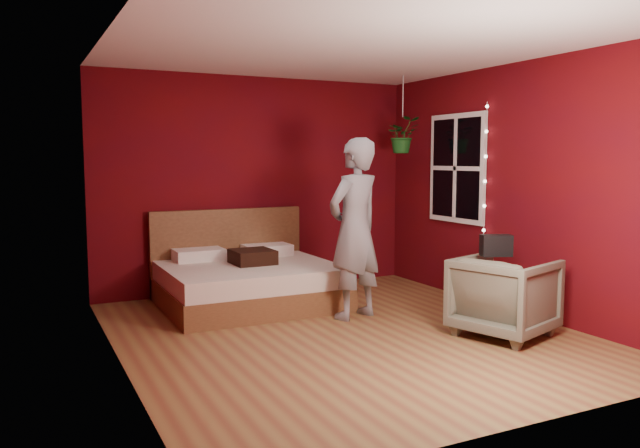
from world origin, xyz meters
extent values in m
plane|color=olive|center=(0.00, 0.00, 0.00)|extent=(4.50, 4.50, 0.00)
cube|color=#5E090A|center=(0.00, 2.26, 1.30)|extent=(4.00, 0.02, 2.60)
cube|color=#5E090A|center=(0.00, -2.26, 1.30)|extent=(4.00, 0.02, 2.60)
cube|color=#5E090A|center=(-2.01, 0.00, 1.30)|extent=(0.02, 4.50, 2.60)
cube|color=#5E090A|center=(2.01, 0.00, 1.30)|extent=(0.02, 4.50, 2.60)
cube|color=white|center=(0.00, 0.00, 2.61)|extent=(4.00, 4.50, 0.02)
cube|color=white|center=(1.97, 0.90, 1.50)|extent=(0.04, 0.97, 1.27)
cube|color=black|center=(1.96, 0.90, 1.50)|extent=(0.02, 0.85, 1.15)
cube|color=white|center=(1.95, 0.90, 1.50)|extent=(0.03, 0.05, 1.15)
cube|color=white|center=(1.95, 0.90, 1.50)|extent=(0.03, 0.85, 0.05)
cylinder|color=silver|center=(1.94, 0.38, 1.50)|extent=(0.01, 0.01, 1.45)
sphere|color=#FFF2CC|center=(1.94, 0.38, 0.83)|extent=(0.04, 0.04, 0.04)
sphere|color=#FFF2CC|center=(1.94, 0.38, 1.09)|extent=(0.04, 0.04, 0.04)
sphere|color=#FFF2CC|center=(1.94, 0.38, 1.36)|extent=(0.04, 0.04, 0.04)
sphere|color=#FFF2CC|center=(1.94, 0.38, 1.63)|extent=(0.04, 0.04, 0.04)
sphere|color=#FFF2CC|center=(1.94, 0.38, 1.90)|extent=(0.04, 0.04, 0.04)
sphere|color=#FFF2CC|center=(1.94, 0.38, 2.17)|extent=(0.04, 0.04, 0.04)
cube|color=brown|center=(-0.43, 1.42, 0.13)|extent=(1.85, 1.57, 0.26)
cube|color=white|center=(-0.43, 1.42, 0.36)|extent=(1.81, 1.54, 0.20)
cube|color=brown|center=(-0.43, 2.16, 0.51)|extent=(1.85, 0.07, 1.01)
cube|color=white|center=(-0.84, 1.94, 0.53)|extent=(0.55, 0.35, 0.13)
cube|color=white|center=(-0.01, 1.94, 0.53)|extent=(0.55, 0.35, 0.13)
imported|color=gray|center=(0.36, 0.48, 0.91)|extent=(0.77, 0.62, 1.82)
imported|color=#676451|center=(1.27, -0.70, 0.36)|extent=(1.00, 0.99, 0.73)
cube|color=black|center=(1.22, -0.62, 0.83)|extent=(0.30, 0.23, 0.20)
cube|color=black|center=(-0.37, 1.45, 0.54)|extent=(0.44, 0.44, 0.15)
cylinder|color=silver|center=(1.53, 1.40, 2.35)|extent=(0.01, 0.01, 0.49)
imported|color=#19591B|center=(1.53, 1.40, 1.89)|extent=(0.46, 0.42, 0.43)
camera|label=1|loc=(-2.70, -4.95, 1.61)|focal=35.00mm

